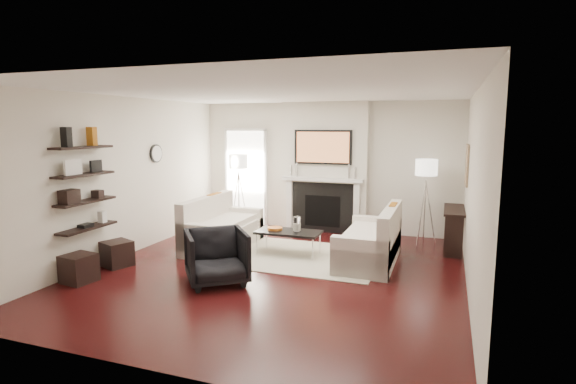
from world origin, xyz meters
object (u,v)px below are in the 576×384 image
(coffee_table, at_px, (289,232))
(lamp_right_shade, at_px, (426,167))
(loveseat_right_base, at_px, (369,250))
(ottoman_near, at_px, (117,254))
(armchair, at_px, (217,254))
(lamp_left_shade, at_px, (238,161))
(loveseat_left_base, at_px, (223,236))

(coffee_table, distance_m, lamp_right_shade, 2.86)
(loveseat_right_base, relative_size, ottoman_near, 4.50)
(loveseat_right_base, xyz_separation_m, armchair, (-1.86, -1.70, 0.21))
(coffee_table, bearing_deg, armchair, -106.28)
(ottoman_near, bearing_deg, armchair, -4.80)
(armchair, xyz_separation_m, lamp_left_shade, (-1.26, 3.32, 1.03))
(loveseat_left_base, distance_m, ottoman_near, 1.89)
(loveseat_right_base, distance_m, ottoman_near, 4.04)
(armchair, relative_size, lamp_left_shade, 2.09)
(loveseat_right_base, bearing_deg, loveseat_left_base, 179.60)
(loveseat_left_base, height_order, armchair, armchair)
(coffee_table, xyz_separation_m, lamp_right_shade, (2.16, 1.56, 1.05))
(armchair, height_order, ottoman_near, armchair)
(loveseat_right_base, distance_m, lamp_left_shade, 3.73)
(coffee_table, height_order, lamp_left_shade, lamp_left_shade)
(loveseat_right_base, height_order, ottoman_near, loveseat_right_base)
(ottoman_near, bearing_deg, loveseat_right_base, 22.35)
(lamp_right_shade, distance_m, ottoman_near, 5.60)
(coffee_table, distance_m, ottoman_near, 2.81)
(coffee_table, xyz_separation_m, armchair, (-0.49, -1.66, 0.02))
(loveseat_right_base, bearing_deg, ottoman_near, -157.65)
(coffee_table, bearing_deg, lamp_left_shade, 136.38)
(armchair, bearing_deg, loveseat_left_base, 76.65)
(armchair, xyz_separation_m, ottoman_near, (-1.88, 0.16, -0.22))
(coffee_table, distance_m, armchair, 1.73)
(lamp_right_shade, bearing_deg, ottoman_near, -145.83)
(loveseat_left_base, relative_size, ottoman_near, 4.50)
(lamp_left_shade, xyz_separation_m, lamp_right_shade, (3.90, -0.10, 0.00))
(lamp_left_shade, bearing_deg, ottoman_near, -101.08)
(loveseat_right_base, bearing_deg, coffee_table, -178.58)
(lamp_left_shade, relative_size, lamp_right_shade, 1.00)
(loveseat_right_base, bearing_deg, lamp_left_shade, 152.47)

